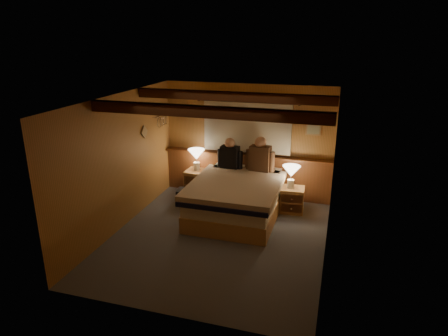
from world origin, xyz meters
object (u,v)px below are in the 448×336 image
at_px(lamp_left, 196,156).
at_px(person_left, 230,156).
at_px(person_right, 260,157).
at_px(lamp_right, 291,173).
at_px(nightstand_left, 198,183).
at_px(duffel_bag, 190,197).
at_px(bed, 237,198).
at_px(nightstand_right, 292,200).

height_order(lamp_left, person_left, person_left).
bearing_deg(person_right, lamp_right, -13.16).
bearing_deg(nightstand_left, duffel_bag, -82.98).
xyz_separation_m(bed, nightstand_left, (-1.10, 0.82, -0.10)).
distance_m(bed, person_right, 1.02).
xyz_separation_m(nightstand_right, lamp_right, (-0.05, -0.00, 0.56)).
height_order(bed, person_left, person_left).
bearing_deg(person_left, lamp_right, -5.57).
bearing_deg(duffel_bag, person_left, 23.73).
height_order(lamp_right, duffel_bag, lamp_right).
height_order(lamp_left, person_right, person_right).
distance_m(nightstand_right, lamp_right, 0.57).
xyz_separation_m(nightstand_left, duffel_bag, (0.04, -0.55, -0.11)).
distance_m(nightstand_left, person_right, 1.57).
relative_size(lamp_left, lamp_right, 1.03).
bearing_deg(nightstand_left, person_left, -3.49).
height_order(nightstand_left, lamp_right, lamp_right).
bearing_deg(duffel_bag, lamp_left, 86.62).
relative_size(lamp_right, duffel_bag, 0.77).
relative_size(bed, lamp_right, 4.68).
bearing_deg(nightstand_left, person_right, -0.56).
relative_size(nightstand_left, lamp_right, 1.21).
xyz_separation_m(bed, person_left, (-0.35, 0.74, 0.60)).
height_order(nightstand_right, lamp_right, lamp_right).
distance_m(lamp_right, duffel_bag, 2.12).
relative_size(lamp_left, person_right, 0.64).
relative_size(bed, nightstand_left, 3.86).
bearing_deg(person_left, nightstand_right, -5.09).
relative_size(lamp_right, person_right, 0.62).
height_order(lamp_right, person_right, person_right).
bearing_deg(bed, duffel_bag, 166.03).
relative_size(bed, lamp_left, 4.54).
xyz_separation_m(nightstand_left, lamp_right, (2.05, -0.30, 0.54)).
bearing_deg(lamp_right, nightstand_left, 171.60).
distance_m(nightstand_left, person_left, 1.03).
height_order(nightstand_left, person_right, person_right).
height_order(nightstand_left, person_left, person_left).
relative_size(nightstand_right, lamp_left, 1.06).
relative_size(bed, nightstand_right, 4.29).
distance_m(nightstand_right, duffel_bag, 2.07).
relative_size(bed, person_right, 2.90).
relative_size(lamp_right, person_left, 0.69).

